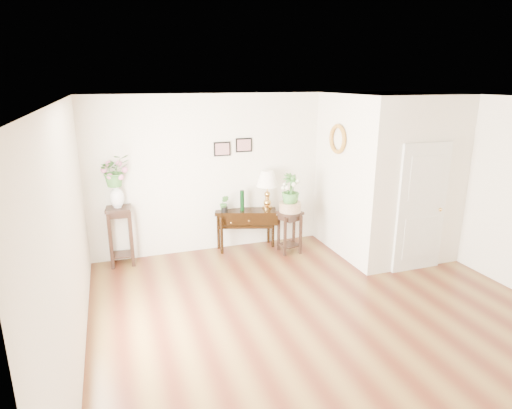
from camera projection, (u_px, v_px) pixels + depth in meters
name	position (u px, v px, depth m)	size (l,w,h in m)	color
floor	(323.00, 313.00, 5.75)	(6.00, 5.50, 0.02)	brown
ceiling	(334.00, 99.00, 4.96)	(6.00, 5.50, 0.02)	white
wall_back	(257.00, 171.00, 7.85)	(6.00, 0.02, 2.80)	silver
wall_left	(70.00, 243.00, 4.42)	(0.02, 5.50, 2.80)	silver
wall_right	(510.00, 194.00, 6.29)	(0.02, 5.50, 2.80)	silver
partition	(386.00, 174.00, 7.62)	(1.80, 1.95, 2.80)	silver
door	(421.00, 208.00, 6.81)	(0.90, 0.05, 2.10)	silver
art_print_left	(222.00, 149.00, 7.50)	(0.30, 0.02, 0.25)	black
art_print_right	(244.00, 145.00, 7.61)	(0.30, 0.02, 0.25)	black
wall_ornament	(337.00, 139.00, 7.26)	(0.51, 0.51, 0.07)	#A27F23
console_table	(246.00, 229.00, 7.89)	(1.10, 0.37, 0.73)	black
table_lamp	(267.00, 190.00, 7.82)	(0.41, 0.41, 0.71)	tan
green_vase	(242.00, 201.00, 7.72)	(0.08, 0.08, 0.38)	black
potted_plant	(224.00, 204.00, 7.62)	(0.16, 0.13, 0.30)	#397230
plant_stand_a	(121.00, 236.00, 7.17)	(0.39, 0.39, 1.00)	black
porcelain_vase	(117.00, 194.00, 6.96)	(0.23, 0.23, 0.40)	white
lily_arrangement	(114.00, 168.00, 6.84)	(0.47, 0.41, 0.53)	#397230
plant_stand_b	(290.00, 232.00, 7.70)	(0.36, 0.36, 0.77)	black
ceramic_bowl	(290.00, 207.00, 7.57)	(0.39, 0.39, 0.17)	tan
narcissus	(290.00, 190.00, 7.48)	(0.32, 0.32, 0.56)	#397230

